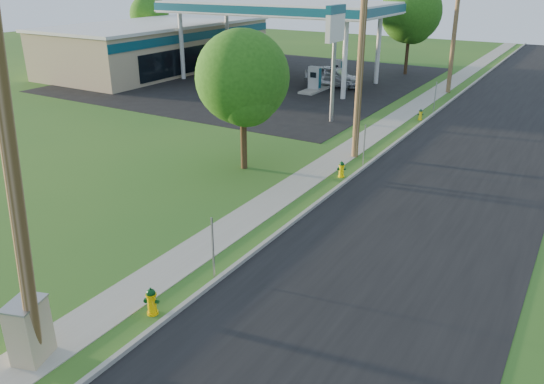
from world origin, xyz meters
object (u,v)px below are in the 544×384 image
object	(u,v)px
utility_pole_mid	(361,56)
hydrant_near	(152,301)
price_pylon	(335,31)
car_red	(247,67)
hydrant_mid	(341,169)
tree_lot	(412,15)
utility_pole_near	(13,177)
fuel_pump_ne	(314,82)
tree_back	(150,16)
fuel_pump_sw	(246,65)
hydrant_far	(420,115)
fuel_pump_se	(336,74)
utility_cabinet	(29,331)
utility_pole_far	(455,27)
tree_verge	(243,81)
fuel_pump_nw	(220,71)
car_silver	(334,76)

from	to	relation	value
utility_pole_mid	hydrant_near	world-z (taller)	utility_pole_mid
price_pylon	car_red	bearing A→B (deg)	141.76
hydrant_mid	tree_lot	bearing A→B (deg)	102.10
car_red	hydrant_mid	bearing A→B (deg)	-122.46
utility_pole_near	tree_lot	distance (m)	42.07
fuel_pump_ne	price_pylon	bearing A→B (deg)	-56.31
tree_back	fuel_pump_sw	bearing A→B (deg)	-15.52
utility_pole_mid	tree_back	xyz separation A→B (m)	(-33.42, 21.31, -0.85)
hydrant_mid	hydrant_far	xyz separation A→B (m)	(0.08, 11.73, -0.03)
fuel_pump_se	utility_cabinet	bearing A→B (deg)	-76.70
utility_pole_far	tree_verge	distance (m)	22.66
tree_verge	hydrant_mid	world-z (taller)	tree_verge
tree_lot	car_red	xyz separation A→B (m)	(-12.05, -7.80, -4.36)
price_pylon	fuel_pump_nw	bearing A→B (deg)	151.82
utility_pole_far	price_pylon	xyz separation A→B (m)	(-3.90, -12.50, 0.63)
utility_pole_far	tree_lot	xyz separation A→B (m)	(-5.12, 5.76, 0.35)
utility_pole_mid	fuel_pump_ne	xyz separation A→B (m)	(-8.90, 13.00, -4.23)
utility_pole_near	hydrant_far	distance (m)	27.13
tree_lot	hydrant_mid	size ratio (longest dim) A/B	10.61
utility_pole_far	tree_back	distance (m)	33.60
hydrant_mid	utility_pole_near	bearing A→B (deg)	-92.33
fuel_pump_nw	car_red	xyz separation A→B (m)	(0.73, 2.96, 0.07)
tree_verge	tree_lot	distance (m)	28.15
fuel_pump_sw	utility_pole_mid	bearing A→B (deg)	-43.52
utility_pole_far	tree_back	bearing A→B (deg)	174.34
utility_pole_near	hydrant_mid	xyz separation A→B (m)	(0.61, 15.02, -4.43)
utility_pole_near	fuel_pump_sw	bearing A→B (deg)	117.09
fuel_pump_sw	tree_lot	distance (m)	15.12
utility_pole_mid	fuel_pump_sw	distance (m)	25.05
price_pylon	car_red	xyz separation A→B (m)	(-13.27, 10.46, -4.64)
car_silver	utility_pole_far	bearing A→B (deg)	-69.14
utility_pole_near	fuel_pump_se	world-z (taller)	utility_pole_near
tree_lot	hydrant_far	xyz separation A→B (m)	(5.81, -15.00, -4.81)
fuel_pump_ne	car_red	bearing A→B (deg)	160.33
fuel_pump_nw	tree_back	bearing A→B (deg)	151.84
utility_pole_mid	tree_lot	bearing A→B (deg)	102.16
fuel_pump_ne	price_pylon	size ratio (longest dim) A/B	0.47
tree_verge	utility_cabinet	world-z (taller)	tree_verge
utility_pole_mid	utility_pole_far	world-z (taller)	utility_pole_mid
utility_pole_mid	fuel_pump_se	bearing A→B (deg)	117.63
utility_pole_near	hydrant_mid	distance (m)	15.67
hydrant_near	utility_pole_far	bearing A→B (deg)	90.96
fuel_pump_se	tree_lot	xyz separation A→B (m)	(3.78, 6.76, 4.43)
hydrant_mid	tree_back	bearing A→B (deg)	144.49
tree_lot	tree_back	world-z (taller)	tree_lot
tree_verge	utility_cabinet	size ratio (longest dim) A/B	4.04
utility_pole_far	tree_verge	world-z (taller)	utility_pole_far
fuel_pump_ne	utility_cabinet	distance (m)	32.06
hydrant_near	car_silver	bearing A→B (deg)	106.40
utility_pole_mid	hydrant_far	xyz separation A→B (m)	(0.69, 8.75, -4.61)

